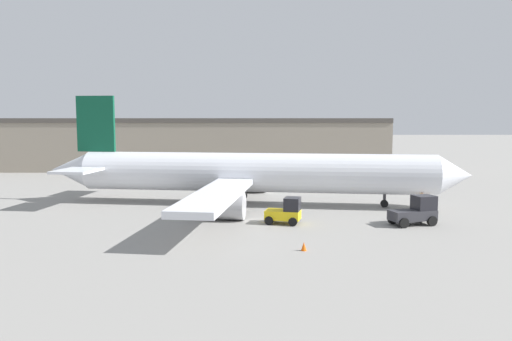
% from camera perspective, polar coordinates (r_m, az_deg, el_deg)
% --- Properties ---
extents(ground_plane, '(400.00, 400.00, 0.00)m').
position_cam_1_polar(ground_plane, '(48.14, 0.00, -3.89)').
color(ground_plane, gray).
extents(terminal_building, '(66.29, 13.42, 8.26)m').
position_cam_1_polar(terminal_building, '(83.12, -8.61, 3.09)').
color(terminal_building, gray).
rests_on(terminal_building, ground_plane).
extents(airplane, '(40.73, 37.05, 10.47)m').
position_cam_1_polar(airplane, '(47.85, -1.12, -0.33)').
color(airplane, silver).
rests_on(airplane, ground_plane).
extents(ground_crew_worker, '(0.36, 0.36, 1.65)m').
position_cam_1_polar(ground_crew_worker, '(47.25, 18.42, -3.31)').
color(ground_crew_worker, '#1E2338').
rests_on(ground_crew_worker, ground_plane).
extents(baggage_tug, '(2.99, 2.43, 2.10)m').
position_cam_1_polar(baggage_tug, '(39.36, 3.44, -4.73)').
color(baggage_tug, yellow).
rests_on(baggage_tug, ground_plane).
extents(belt_loader_truck, '(3.23, 3.19, 1.94)m').
position_cam_1_polar(belt_loader_truck, '(42.37, -5.30, -3.98)').
color(belt_loader_truck, beige).
rests_on(belt_loader_truck, ground_plane).
extents(pushback_tug, '(3.84, 2.66, 2.28)m').
position_cam_1_polar(pushback_tug, '(40.83, 17.83, -4.47)').
color(pushback_tug, '#2D2D33').
rests_on(pushback_tug, ground_plane).
extents(safety_cone_near, '(0.36, 0.36, 0.55)m').
position_cam_1_polar(safety_cone_near, '(31.73, 5.49, -8.62)').
color(safety_cone_near, '#EF590F').
rests_on(safety_cone_near, ground_plane).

